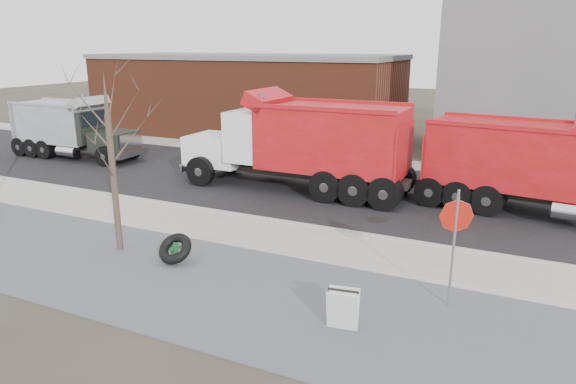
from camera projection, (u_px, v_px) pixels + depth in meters
The scene contains 16 objects.
ground at pixel (257, 238), 16.17m from camera, with size 120.00×120.00×0.00m, color #383328.
gravel_verge at pixel (192, 282), 13.12m from camera, with size 60.00×5.00×0.03m, color gray.
sidewalk at pixel (261, 234), 16.38m from camera, with size 60.00×2.50×0.06m, color #9E9B93.
curb at pixel (279, 221), 17.51m from camera, with size 60.00×0.15×0.11m, color #9E9B93.
road at pixel (328, 188), 21.65m from camera, with size 60.00×9.40×0.02m, color black.
far_sidewalk at pixel (367, 161), 26.60m from camera, with size 60.00×2.00×0.06m, color #9E9B93.
building_grey at pixel (569, 81), 27.05m from camera, with size 12.00×10.00×8.00m.
building_brick at pixel (246, 94), 34.31m from camera, with size 20.20×8.20×5.30m.
bare_tree at pixel (110, 140), 14.31m from camera, with size 3.20×3.20×5.20m.
fire_hydrant at pixel (174, 247), 14.50m from camera, with size 0.42×0.41×0.73m.
truck_tire at pixel (175, 249), 14.19m from camera, with size 0.96×0.90×0.83m.
stop_sign at pixel (455, 229), 11.42m from camera, with size 0.71×0.34×2.81m.
sandwich_board at pixel (343, 309), 10.81m from camera, with size 0.71×0.51×0.92m.
dump_truck_red_a at pixel (539, 164), 17.86m from camera, with size 9.08×3.48×3.62m.
dump_truck_red_b at pixel (302, 142), 20.86m from camera, with size 9.74×2.82×4.05m.
dump_truck_grey at pixel (71, 127), 27.19m from camera, with size 7.20×2.32×3.27m.
Camera 1 is at (7.32, -13.29, 5.86)m, focal length 32.00 mm.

